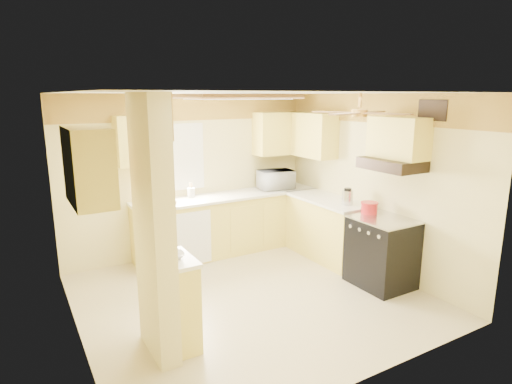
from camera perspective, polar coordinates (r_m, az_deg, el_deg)
floor at (r=5.53m, az=-0.66°, el=-13.80°), size 4.00×4.00×0.00m
ceiling at (r=4.95m, az=-0.73°, el=13.08°), size 4.00×4.00×0.00m
wall_back at (r=6.78m, az=-8.67°, el=2.22°), size 4.00×0.00×4.00m
wall_front at (r=3.64m, az=14.41°, el=-7.29°), size 4.00×0.00×4.00m
wall_left at (r=4.49m, az=-23.52°, el=-4.11°), size 0.00×3.80×3.80m
wall_right at (r=6.30m, az=15.32°, el=1.12°), size 0.00×3.80×3.80m
wallpaper_border at (r=6.65m, az=-8.91°, el=11.12°), size 4.00×0.02×0.40m
partition_column at (r=4.09m, az=-13.46°, el=-4.97°), size 0.20×0.70×2.50m
partition_ledge at (r=4.46m, az=-10.13°, el=-14.42°), size 0.25×0.55×0.90m
ledge_top at (r=4.27m, az=-10.38°, el=-8.79°), size 0.28×0.58×0.04m
lower_cabinets_back at (r=6.90m, az=-3.65°, el=-4.32°), size 3.00×0.60×0.90m
lower_cabinets_right at (r=6.73m, az=9.47°, el=-4.91°), size 0.60×1.40×0.90m
countertop_back at (r=6.77m, az=-3.67°, el=-0.53°), size 3.04×0.64×0.04m
countertop_right at (r=6.60m, az=9.55°, el=-1.03°), size 0.64×1.44×0.04m
dishwasher_panel at (r=6.34m, az=-8.46°, el=-6.17°), size 0.58×0.02×0.80m
window at (r=6.63m, az=-10.73°, el=4.54°), size 0.92×0.02×1.02m
upper_cab_back_left at (r=6.26m, az=-15.53°, el=6.60°), size 0.60×0.35×0.70m
upper_cab_back_right at (r=7.26m, az=3.23°, el=7.82°), size 0.90×0.35×0.70m
upper_cab_right at (r=7.03m, az=7.28°, el=7.58°), size 0.35×1.00×0.70m
upper_cab_left_wall at (r=4.14m, az=-21.41°, el=3.25°), size 0.35×0.75×0.70m
upper_cab_over_stove at (r=5.71m, az=18.43°, el=6.86°), size 0.35×0.76×0.52m
stove at (r=5.92m, az=16.41°, el=-7.66°), size 0.68×0.77×0.92m
range_hood at (r=5.68m, az=17.63°, el=3.53°), size 0.50×0.76×0.14m
poster_menu at (r=3.99m, az=-12.37°, el=3.49°), size 0.02×0.42×0.57m
poster_nashville at (r=4.14m, az=-11.94°, el=-5.42°), size 0.02×0.42×0.57m
ceiling_light_panel at (r=5.43m, az=-2.46°, el=12.57°), size 1.35×0.95×0.06m
ceiling_fan at (r=4.99m, az=13.62°, el=10.27°), size 1.15×1.15×0.26m
vent_grate at (r=5.58m, az=22.48°, el=10.04°), size 0.02×0.40×0.25m
microwave at (r=7.16m, az=2.66°, el=1.67°), size 0.62×0.47×0.31m
bowl at (r=4.23m, az=-10.90°, el=-8.33°), size 0.24×0.24×0.05m
dutch_oven at (r=5.96m, az=14.87°, el=-2.03°), size 0.23×0.23×0.16m
kettle at (r=6.25m, az=12.09°, el=-0.66°), size 0.16×0.16×0.24m
dish_rack at (r=6.35m, az=-12.67°, el=-0.77°), size 0.39×0.29×0.22m
utensil_crock at (r=6.66m, az=-8.65°, el=-0.04°), size 0.11×0.11×0.23m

